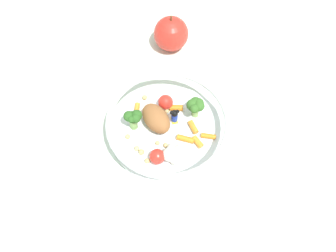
{
  "coord_description": "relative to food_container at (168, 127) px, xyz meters",
  "views": [
    {
      "loc": [
        -0.31,
        0.11,
        0.62
      ],
      "look_at": [
        0.01,
        0.01,
        0.03
      ],
      "focal_mm": 36.0,
      "sensor_mm": 36.0,
      "label": 1
    }
  ],
  "objects": [
    {
      "name": "ground_plane",
      "position": [
        -0.01,
        -0.01,
        -0.03
      ],
      "size": [
        2.4,
        2.4,
        0.0
      ],
      "primitive_type": "plane",
      "color": "silver"
    },
    {
      "name": "food_container",
      "position": [
        0.0,
        0.0,
        0.0
      ],
      "size": [
        0.25,
        0.25,
        0.06
      ],
      "color": "white",
      "rests_on": "ground_plane"
    },
    {
      "name": "folded_napkin",
      "position": [
        -0.2,
        0.08,
        -0.03
      ],
      "size": [
        0.14,
        0.1,
        0.01
      ],
      "primitive_type": "cube",
      "rotation": [
        0.0,
        0.0,
        -0.0
      ],
      "color": "white",
      "rests_on": "ground_plane"
    },
    {
      "name": "loose_apple",
      "position": [
        0.23,
        -0.08,
        0.01
      ],
      "size": [
        0.08,
        0.08,
        0.09
      ],
      "color": "red",
      "rests_on": "ground_plane"
    }
  ]
}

